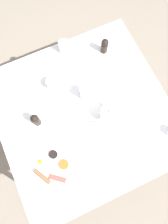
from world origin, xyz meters
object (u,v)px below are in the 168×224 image
teapot_near (109,114)px  teacup_with_saucer_left (53,84)px  water_glass_short (86,93)px  breakfast_plate (51,167)px  pepper_grinder (36,120)px  salt_grinder (105,46)px  fork_by_plate (120,72)px  knife_by_plate (118,155)px  spoon_for_tea (143,99)px  water_glass_tall (64,47)px

teapot_near → teacup_with_saucer_left: bearing=116.3°
teapot_near → water_glass_short: teapot_near is taller
breakfast_plate → pepper_grinder: (0.03, 0.29, 0.06)m
salt_grinder → fork_by_plate: salt_grinder is taller
salt_grinder → knife_by_plate: salt_grinder is taller
teapot_near → spoon_for_tea: size_ratio=1.45×
breakfast_plate → teapot_near: (0.44, 0.14, 0.04)m
teapot_near → pepper_grinder: size_ratio=1.60×
teacup_with_saucer_left → spoon_for_tea: teacup_with_saucer_left is taller
water_glass_short → salt_grinder: 0.35m
pepper_grinder → knife_by_plate: (0.36, -0.38, -0.06)m
water_glass_tall → water_glass_short: size_ratio=0.89×
breakfast_plate → teacup_with_saucer_left: size_ratio=2.07×
teapot_near → water_glass_short: 0.20m
breakfast_plate → water_glass_short: water_glass_short is taller
knife_by_plate → water_glass_tall: bearing=90.8°
teapot_near → water_glass_tall: bearing=88.0°
water_glass_short → fork_by_plate: (0.27, 0.06, -0.05)m
breakfast_plate → salt_grinder: size_ratio=2.27×
water_glass_tall → knife_by_plate: (0.01, -0.78, -0.04)m
teacup_with_saucer_left → knife_by_plate: size_ratio=0.82×
water_glass_tall → salt_grinder: 0.27m
teacup_with_saucer_left → teapot_near: bearing=-55.2°
breakfast_plate → pepper_grinder: pepper_grinder is taller
pepper_grinder → salt_grinder: 0.66m
water_glass_tall → water_glass_short: water_glass_short is taller
teacup_with_saucer_left → water_glass_short: size_ratio=1.37×
water_glass_tall → pepper_grinder: (-0.35, -0.40, 0.02)m
teapot_near → spoon_for_tea: teapot_near is taller
salt_grinder → knife_by_plate: (-0.23, -0.67, -0.06)m
water_glass_short → knife_by_plate: bearing=-87.5°
breakfast_plate → pepper_grinder: bearing=85.0°
salt_grinder → fork_by_plate: (0.02, -0.19, -0.06)m
breakfast_plate → fork_by_plate: bearing=30.5°
water_glass_tall → fork_by_plate: water_glass_tall is taller
water_glass_tall → water_glass_short: 0.36m
pepper_grinder → teacup_with_saucer_left: bearing=45.9°
breakfast_plate → salt_grinder: (0.62, 0.57, 0.06)m
water_glass_short → fork_by_plate: water_glass_short is taller
fork_by_plate → spoon_for_tea: (0.05, -0.23, 0.00)m
teacup_with_saucer_left → fork_by_plate: (0.44, -0.09, -0.03)m
teacup_with_saucer_left → water_glass_tall: water_glass_tall is taller
fork_by_plate → teacup_with_saucer_left: bearing=167.8°
water_glass_tall → salt_grinder: salt_grinder is taller
water_glass_short → spoon_for_tea: 0.37m
breakfast_plate → teacup_with_saucer_left: (0.21, 0.47, 0.02)m
water_glass_tall → spoon_for_tea: water_glass_tall is taller
salt_grinder → spoon_for_tea: (0.08, -0.42, -0.06)m
spoon_for_tea → water_glass_short: bearing=152.1°
teapot_near → salt_grinder: (0.18, 0.43, 0.02)m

